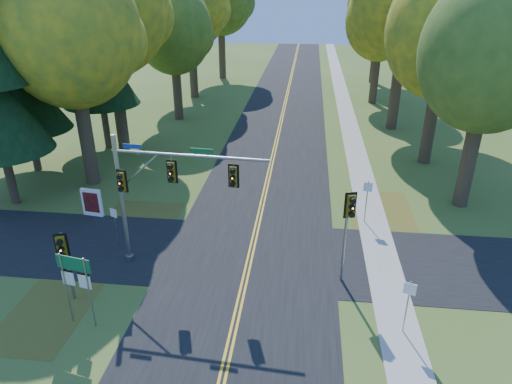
# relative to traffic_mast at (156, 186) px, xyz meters

# --- Properties ---
(ground) EXTENTS (160.00, 160.00, 0.00)m
(ground) POSITION_rel_traffic_mast_xyz_m (3.93, -0.74, -3.97)
(ground) COLOR #3C5A1F
(ground) RESTS_ON ground
(road_main) EXTENTS (8.00, 160.00, 0.02)m
(road_main) POSITION_rel_traffic_mast_xyz_m (3.93, -0.74, -3.96)
(road_main) COLOR black
(road_main) RESTS_ON ground
(road_cross) EXTENTS (60.00, 6.00, 0.02)m
(road_cross) POSITION_rel_traffic_mast_xyz_m (3.93, 1.26, -3.96)
(road_cross) COLOR black
(road_cross) RESTS_ON ground
(centerline_left) EXTENTS (0.10, 160.00, 0.01)m
(centerline_left) POSITION_rel_traffic_mast_xyz_m (3.83, -0.74, -3.94)
(centerline_left) COLOR gold
(centerline_left) RESTS_ON road_main
(centerline_right) EXTENTS (0.10, 160.00, 0.01)m
(centerline_right) POSITION_rel_traffic_mast_xyz_m (4.03, -0.74, -3.94)
(centerline_right) COLOR gold
(centerline_right) RESTS_ON road_main
(sidewalk_east) EXTENTS (1.60, 160.00, 0.06)m
(sidewalk_east) POSITION_rel_traffic_mast_xyz_m (10.13, -0.74, -3.94)
(sidewalk_east) COLOR #9E998E
(sidewalk_east) RESTS_ON ground
(leaf_patch_w_near) EXTENTS (4.00, 6.00, 0.00)m
(leaf_patch_w_near) POSITION_rel_traffic_mast_xyz_m (-2.57, 3.26, -3.96)
(leaf_patch_w_near) COLOR brown
(leaf_patch_w_near) RESTS_ON ground
(leaf_patch_e) EXTENTS (3.50, 8.00, 0.00)m
(leaf_patch_e) POSITION_rel_traffic_mast_xyz_m (10.73, 5.26, -3.96)
(leaf_patch_e) COLOR brown
(leaf_patch_e) RESTS_ON ground
(leaf_patch_w_far) EXTENTS (3.00, 5.00, 0.00)m
(leaf_patch_w_far) POSITION_rel_traffic_mast_xyz_m (-3.57, -3.74, -3.96)
(leaf_patch_w_far) COLOR brown
(leaf_patch_w_far) RESTS_ON ground
(tree_w_a) EXTENTS (8.00, 8.00, 14.15)m
(tree_w_a) POSITION_rel_traffic_mast_xyz_m (-7.20, 8.64, 5.52)
(tree_w_a) COLOR #38281C
(tree_w_a) RESTS_ON ground
(tree_e_a) EXTENTS (7.20, 7.20, 12.73)m
(tree_e_a) POSITION_rel_traffic_mast_xyz_m (15.49, 8.03, 4.57)
(tree_e_a) COLOR #38281C
(tree_e_a) RESTS_ON ground
(tree_w_b) EXTENTS (8.60, 8.60, 15.38)m
(tree_w_b) POSITION_rel_traffic_mast_xyz_m (-7.80, 15.54, 6.40)
(tree_w_b) COLOR #38281C
(tree_w_b) RESTS_ON ground
(tree_e_b) EXTENTS (7.60, 7.60, 13.33)m
(tree_e_b) POSITION_rel_traffic_mast_xyz_m (14.90, 14.83, 4.93)
(tree_e_b) COLOR #38281C
(tree_e_b) RESTS_ON ground
(tree_w_c) EXTENTS (6.80, 6.80, 11.91)m
(tree_w_c) POSITION_rel_traffic_mast_xyz_m (-5.61, 23.73, 3.98)
(tree_w_c) COLOR #38281C
(tree_w_c) RESTS_ON ground
(tree_w_d) EXTENTS (8.20, 8.20, 14.56)m
(tree_w_d) POSITION_rel_traffic_mast_xyz_m (-6.20, 32.44, 5.81)
(tree_w_d) COLOR #38281C
(tree_w_d) RESTS_ON ground
(tree_e_d) EXTENTS (7.00, 7.00, 12.32)m
(tree_e_d) POSITION_rel_traffic_mast_xyz_m (13.19, 32.13, 4.27)
(tree_e_d) COLOR #38281C
(tree_e_d) RESTS_ON ground
(tree_e_e) EXTENTS (7.80, 7.80, 13.74)m
(tree_e_e) POSITION_rel_traffic_mast_xyz_m (14.40, 42.84, 5.23)
(tree_e_e) COLOR #38281C
(tree_e_e) RESTS_ON ground
(pine_b) EXTENTS (5.60, 5.60, 17.31)m
(pine_b) POSITION_rel_traffic_mast_xyz_m (-12.07, 10.26, 4.20)
(pine_b) COLOR #38281C
(pine_b) RESTS_ON ground
(pine_c) EXTENTS (5.60, 5.60, 20.56)m
(pine_c) POSITION_rel_traffic_mast_xyz_m (-9.07, 15.26, 5.73)
(pine_c) COLOR #38281C
(pine_c) RESTS_ON ground
(traffic_mast) EXTENTS (6.79, 0.82, 6.17)m
(traffic_mast) POSITION_rel_traffic_mast_xyz_m (0.00, 0.00, 0.00)
(traffic_mast) COLOR gray
(traffic_mast) RESTS_ON ground
(east_signal_pole) EXTENTS (0.49, 0.58, 4.35)m
(east_signal_pole) POSITION_rel_traffic_mast_xyz_m (8.18, -0.46, -0.66)
(east_signal_pole) COLOR gray
(east_signal_pole) RESTS_ON ground
(ped_signal_pole) EXTENTS (0.49, 0.59, 3.22)m
(ped_signal_pole) POSITION_rel_traffic_mast_xyz_m (-2.87, -3.04, -1.57)
(ped_signal_pole) COLOR gray
(ped_signal_pole) RESTS_ON ground
(route_sign_cluster) EXTENTS (1.41, 0.32, 3.07)m
(route_sign_cluster) POSITION_rel_traffic_mast_xyz_m (-1.83, -4.22, -1.80)
(route_sign_cluster) COLOR gray
(route_sign_cluster) RESTS_ON ground
(info_kiosk) EXTENTS (1.18, 0.31, 1.62)m
(info_kiosk) POSITION_rel_traffic_mast_xyz_m (-5.28, 4.21, -3.16)
(info_kiosk) COLOR white
(info_kiosk) RESTS_ON ground
(reg_sign_e_north) EXTENTS (0.47, 0.10, 2.45)m
(reg_sign_e_north) POSITION_rel_traffic_mast_xyz_m (9.66, 5.13, -2.29)
(reg_sign_e_north) COLOR gray
(reg_sign_e_north) RESTS_ON ground
(reg_sign_e_south) EXTENTS (0.43, 0.18, 2.32)m
(reg_sign_e_south) POSITION_rel_traffic_mast_xyz_m (10.24, -3.36, -2.38)
(reg_sign_e_south) COLOR gray
(reg_sign_e_south) RESTS_ON ground
(reg_sign_w) EXTENTS (0.39, 0.20, 2.17)m
(reg_sign_w) POSITION_rel_traffic_mast_xyz_m (-2.67, 1.25, -2.48)
(reg_sign_w) COLOR gray
(reg_sign_w) RESTS_ON ground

